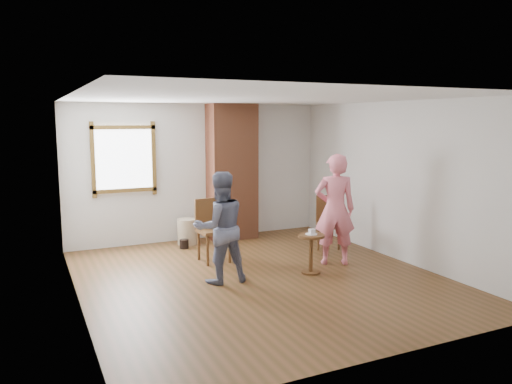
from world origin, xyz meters
TOP-DOWN VIEW (x-y plane):
  - ground at (0.00, 0.00)m, footprint 5.50×5.50m
  - room_shell at (-0.06, 0.61)m, footprint 5.04×5.52m
  - brick_chimney at (0.60, 2.50)m, footprint 0.90×0.50m
  - stoneware_crock at (-0.35, 2.40)m, footprint 0.46×0.46m
  - dark_pot at (-0.50, 2.11)m, footprint 0.22×0.22m
  - dining_chair_left at (-0.31, 1.19)m, footprint 0.50×0.50m
  - dining_chair_right at (1.76, 0.82)m, footprint 0.59×0.59m
  - side_table at (0.80, -0.12)m, footprint 0.40×0.40m
  - cake_plate at (0.80, -0.12)m, footprint 0.18×0.18m
  - cake_slice at (0.81, -0.12)m, footprint 0.08×0.07m
  - man at (-0.58, 0.09)m, footprint 0.79×0.62m
  - person_pink at (1.40, 0.17)m, footprint 0.76×0.65m

SIDE VIEW (x-z plane):
  - ground at x=0.00m, z-range 0.00..0.00m
  - dark_pot at x=-0.50m, z-range 0.00..0.16m
  - stoneware_crock at x=-0.35m, z-range 0.00..0.48m
  - side_table at x=0.80m, z-range 0.10..0.70m
  - dining_chair_right at x=1.76m, z-range 0.06..1.04m
  - dining_chair_left at x=-0.31m, z-range 0.06..1.08m
  - cake_plate at x=0.80m, z-range 0.60..0.61m
  - cake_slice at x=0.81m, z-range 0.61..0.67m
  - man at x=-0.58m, z-range 0.00..1.59m
  - person_pink at x=1.40m, z-range 0.00..1.77m
  - brick_chimney at x=0.60m, z-range 0.00..2.60m
  - room_shell at x=-0.06m, z-range 0.50..3.12m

